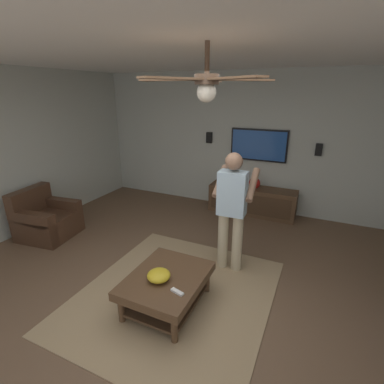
{
  "coord_description": "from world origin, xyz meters",
  "views": [
    {
      "loc": [
        -2.38,
        -1.31,
        2.35
      ],
      "look_at": [
        1.05,
        0.28,
        1.01
      ],
      "focal_mm": 26.8,
      "sensor_mm": 36.0,
      "label": 1
    }
  ],
  "objects_px": {
    "coffee_table": "(167,284)",
    "person_standing": "(232,206)",
    "media_console": "(252,201)",
    "wall_speaker_left": "(319,150)",
    "vase_round": "(254,183)",
    "bowl": "(159,275)",
    "armchair": "(46,220)",
    "wall_speaker_right": "(209,138)",
    "ceiling_fan": "(207,83)",
    "remote_white": "(177,292)",
    "tv": "(259,145)"
  },
  "relations": [
    {
      "from": "person_standing",
      "to": "vase_round",
      "type": "relative_size",
      "value": 7.45
    },
    {
      "from": "media_console",
      "to": "wall_speaker_left",
      "type": "bearing_deg",
      "value": 103.15
    },
    {
      "from": "media_console",
      "to": "person_standing",
      "type": "bearing_deg",
      "value": 5.15
    },
    {
      "from": "person_standing",
      "to": "remote_white",
      "type": "relative_size",
      "value": 10.93
    },
    {
      "from": "remote_white",
      "to": "wall_speaker_left",
      "type": "height_order",
      "value": "wall_speaker_left"
    },
    {
      "from": "tv",
      "to": "person_standing",
      "type": "distance_m",
      "value": 2.28
    },
    {
      "from": "coffee_table",
      "to": "ceiling_fan",
      "type": "bearing_deg",
      "value": -93.63
    },
    {
      "from": "armchair",
      "to": "ceiling_fan",
      "type": "bearing_deg",
      "value": -19.49
    },
    {
      "from": "media_console",
      "to": "vase_round",
      "type": "distance_m",
      "value": 0.39
    },
    {
      "from": "tv",
      "to": "bowl",
      "type": "xyz_separation_m",
      "value": [
        -3.37,
        0.27,
        -0.9
      ]
    },
    {
      "from": "tv",
      "to": "wall_speaker_right",
      "type": "bearing_deg",
      "value": -90.72
    },
    {
      "from": "wall_speaker_right",
      "to": "vase_round",
      "type": "bearing_deg",
      "value": -105.37
    },
    {
      "from": "coffee_table",
      "to": "person_standing",
      "type": "height_order",
      "value": "person_standing"
    },
    {
      "from": "ceiling_fan",
      "to": "remote_white",
      "type": "bearing_deg",
      "value": 128.07
    },
    {
      "from": "wall_speaker_left",
      "to": "bowl",
      "type": "bearing_deg",
      "value": 158.15
    },
    {
      "from": "bowl",
      "to": "armchair",
      "type": "bearing_deg",
      "value": 74.66
    },
    {
      "from": "remote_white",
      "to": "bowl",
      "type": "bearing_deg",
      "value": 174.26
    },
    {
      "from": "armchair",
      "to": "person_standing",
      "type": "relative_size",
      "value": 0.55
    },
    {
      "from": "tv",
      "to": "remote_white",
      "type": "distance_m",
      "value": 3.6
    },
    {
      "from": "armchair",
      "to": "bowl",
      "type": "distance_m",
      "value": 2.77
    },
    {
      "from": "remote_white",
      "to": "wall_speaker_right",
      "type": "height_order",
      "value": "wall_speaker_right"
    },
    {
      "from": "armchair",
      "to": "wall_speaker_left",
      "type": "height_order",
      "value": "wall_speaker_left"
    },
    {
      "from": "media_console",
      "to": "wall_speaker_left",
      "type": "height_order",
      "value": "wall_speaker_left"
    },
    {
      "from": "coffee_table",
      "to": "tv",
      "type": "distance_m",
      "value": 3.45
    },
    {
      "from": "media_console",
      "to": "vase_round",
      "type": "height_order",
      "value": "vase_round"
    },
    {
      "from": "ceiling_fan",
      "to": "wall_speaker_right",
      "type": "bearing_deg",
      "value": 20.98
    },
    {
      "from": "armchair",
      "to": "vase_round",
      "type": "bearing_deg",
      "value": 30.81
    },
    {
      "from": "vase_round",
      "to": "wall_speaker_left",
      "type": "height_order",
      "value": "wall_speaker_left"
    },
    {
      "from": "wall_speaker_right",
      "to": "coffee_table",
      "type": "bearing_deg",
      "value": -166.11
    },
    {
      "from": "armchair",
      "to": "coffee_table",
      "type": "distance_m",
      "value": 2.78
    },
    {
      "from": "wall_speaker_right",
      "to": "ceiling_fan",
      "type": "xyz_separation_m",
      "value": [
        -3.32,
        -1.27,
        0.98
      ]
    },
    {
      "from": "coffee_table",
      "to": "bowl",
      "type": "relative_size",
      "value": 3.92
    },
    {
      "from": "wall_speaker_left",
      "to": "wall_speaker_right",
      "type": "bearing_deg",
      "value": 90.0
    },
    {
      "from": "bowl",
      "to": "media_console",
      "type": "bearing_deg",
      "value": -4.93
    },
    {
      "from": "coffee_table",
      "to": "person_standing",
      "type": "xyz_separation_m",
      "value": [
        1.04,
        -0.41,
        0.64
      ]
    },
    {
      "from": "wall_speaker_left",
      "to": "coffee_table",
      "type": "bearing_deg",
      "value": 158.18
    },
    {
      "from": "ceiling_fan",
      "to": "tv",
      "type": "bearing_deg",
      "value": 3.96
    },
    {
      "from": "coffee_table",
      "to": "wall_speaker_right",
      "type": "xyz_separation_m",
      "value": [
        3.29,
        0.81,
        1.14
      ]
    },
    {
      "from": "remote_white",
      "to": "wall_speaker_right",
      "type": "bearing_deg",
      "value": 121.59
    },
    {
      "from": "remote_white",
      "to": "vase_round",
      "type": "relative_size",
      "value": 0.68
    },
    {
      "from": "armchair",
      "to": "bowl",
      "type": "relative_size",
      "value": 3.56
    },
    {
      "from": "coffee_table",
      "to": "remote_white",
      "type": "height_order",
      "value": "remote_white"
    },
    {
      "from": "coffee_table",
      "to": "wall_speaker_right",
      "type": "height_order",
      "value": "wall_speaker_right"
    },
    {
      "from": "wall_speaker_right",
      "to": "armchair",
      "type": "bearing_deg",
      "value": 144.52
    },
    {
      "from": "tv",
      "to": "wall_speaker_right",
      "type": "height_order",
      "value": "tv"
    },
    {
      "from": "wall_speaker_left",
      "to": "vase_round",
      "type": "bearing_deg",
      "value": 105.77
    },
    {
      "from": "armchair",
      "to": "wall_speaker_right",
      "type": "xyz_separation_m",
      "value": [
        2.65,
        -1.89,
        1.15
      ]
    },
    {
      "from": "wall_speaker_left",
      "to": "armchair",
      "type": "bearing_deg",
      "value": 123.42
    },
    {
      "from": "person_standing",
      "to": "remote_white",
      "type": "height_order",
      "value": "person_standing"
    },
    {
      "from": "tv",
      "to": "bowl",
      "type": "relative_size",
      "value": 4.3
    }
  ]
}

